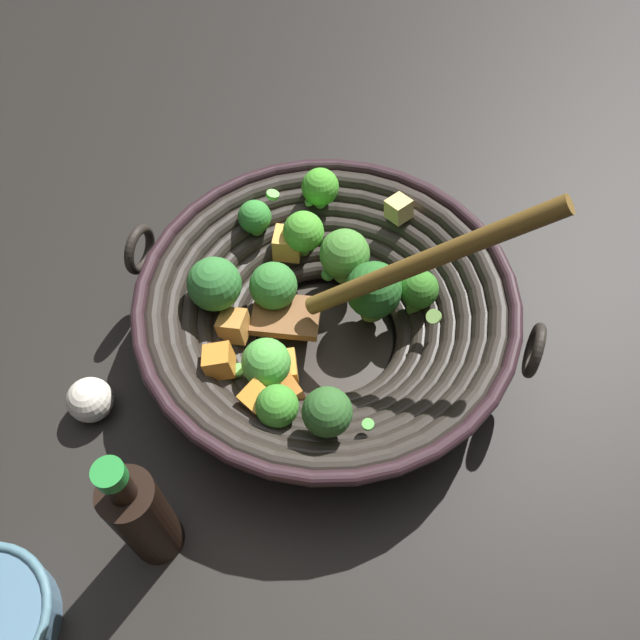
# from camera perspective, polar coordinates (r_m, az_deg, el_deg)

# --- Properties ---
(ground_plane) EXTENTS (4.00, 4.00, 0.00)m
(ground_plane) POSITION_cam_1_polar(r_m,az_deg,el_deg) (0.71, 0.53, -1.97)
(ground_plane) COLOR black
(wok) EXTENTS (0.42, 0.38, 0.25)m
(wok) POSITION_cam_1_polar(r_m,az_deg,el_deg) (0.66, 0.46, 0.82)
(wok) COLOR black
(wok) RESTS_ON ground
(soy_sauce_bottle) EXTENTS (0.05, 0.05, 0.18)m
(soy_sauce_bottle) POSITION_cam_1_polar(r_m,az_deg,el_deg) (0.58, -15.34, -16.23)
(soy_sauce_bottle) COLOR black
(soy_sauce_bottle) RESTS_ON ground
(garlic_bulb) EXTENTS (0.05, 0.05, 0.05)m
(garlic_bulb) POSITION_cam_1_polar(r_m,az_deg,el_deg) (0.69, -19.50, -6.61)
(garlic_bulb) COLOR silver
(garlic_bulb) RESTS_ON ground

